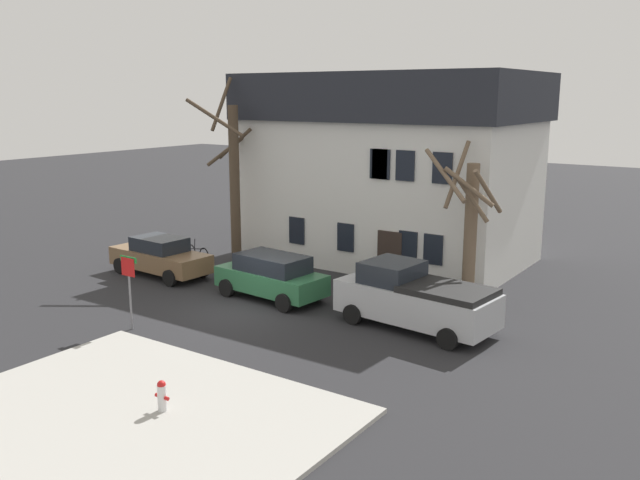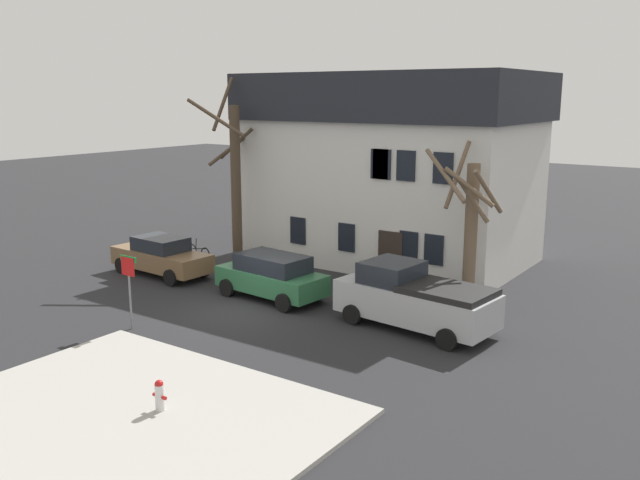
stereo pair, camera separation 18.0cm
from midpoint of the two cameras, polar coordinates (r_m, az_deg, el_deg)
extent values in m
plane|color=#262628|center=(24.11, -6.64, -6.08)|extent=(120.00, 120.00, 0.00)
cube|color=#A8A59E|center=(17.06, -15.86, -14.27)|extent=(9.71, 7.62, 0.12)
cube|color=white|center=(31.43, 6.11, 4.21)|extent=(12.26, 7.29, 6.40)
cube|color=#23262D|center=(31.13, 6.29, 11.94)|extent=(12.76, 7.79, 2.05)
cube|color=#2D231E|center=(27.65, 6.16, -1.42)|extent=(1.10, 0.12, 2.10)
cube|color=black|center=(30.02, -1.71, 0.80)|extent=(0.80, 0.08, 1.20)
cube|color=black|center=(28.59, 2.43, 0.22)|extent=(0.80, 0.08, 1.20)
cube|color=black|center=(27.16, 7.69, -0.52)|extent=(0.80, 0.08, 1.20)
cube|color=black|center=(26.70, 9.79, -0.81)|extent=(0.80, 0.08, 1.20)
cube|color=black|center=(27.31, 5.26, 6.41)|extent=(0.80, 0.08, 1.20)
cube|color=black|center=(27.26, 5.44, 6.40)|extent=(0.80, 0.08, 1.20)
cube|color=black|center=(26.75, 7.47, 6.24)|extent=(0.80, 0.08, 1.20)
cube|color=black|center=(26.07, 10.56, 5.99)|extent=(0.80, 0.08, 1.20)
cylinder|color=#4C3D2D|center=(30.50, -6.95, 4.60)|extent=(0.46, 0.46, 7.08)
cylinder|color=#4C3D2D|center=(31.04, -6.92, 8.11)|extent=(1.35, 1.06, 1.42)
cylinder|color=#4C3D2D|center=(29.11, -8.64, 10.19)|extent=(2.86, 0.56, 1.61)
cylinder|color=#4C3D2D|center=(30.68, -8.05, 11.32)|extent=(0.17, 1.43, 2.35)
cylinder|color=#4C3D2D|center=(31.16, -7.69, 7.47)|extent=(0.92, 1.77, 1.32)
cylinder|color=brown|center=(24.84, 12.82, 0.40)|extent=(0.46, 0.46, 5.16)
cylinder|color=brown|center=(24.85, 11.76, 5.44)|extent=(0.42, 1.47, 2.37)
cylinder|color=brown|center=(24.10, 14.25, 3.97)|extent=(0.67, 1.49, 1.65)
cylinder|color=brown|center=(23.70, 12.71, 4.39)|extent=(1.78, 0.56, 1.37)
cylinder|color=brown|center=(24.00, 12.87, 3.50)|extent=(1.31, 0.56, 1.75)
cylinder|color=brown|center=(23.80, 10.75, 5.41)|extent=(2.19, 1.43, 1.68)
cube|color=brown|center=(29.35, -13.09, -1.58)|extent=(4.85, 2.00, 0.76)
cube|color=#1E232B|center=(29.21, -13.15, -0.31)|extent=(2.27, 1.64, 0.58)
cylinder|color=black|center=(30.20, -16.26, -2.07)|extent=(0.69, 0.26, 0.68)
cylinder|color=black|center=(31.19, -13.70, -1.48)|extent=(0.69, 0.26, 0.68)
cylinder|color=black|center=(27.69, -12.33, -3.13)|extent=(0.69, 0.26, 0.68)
cylinder|color=black|center=(28.78, -9.69, -2.44)|extent=(0.69, 0.26, 0.68)
cube|color=#2D6B42|center=(25.39, -3.94, -3.42)|extent=(4.49, 2.17, 0.77)
cube|color=#1E232B|center=(25.15, -3.82, -1.94)|extent=(2.83, 1.81, 0.62)
cylinder|color=black|center=(25.92, -7.66, -4.01)|extent=(0.70, 0.28, 0.68)
cylinder|color=black|center=(27.10, -4.88, -3.23)|extent=(0.70, 0.28, 0.68)
cylinder|color=black|center=(23.90, -2.85, -5.32)|extent=(0.70, 0.28, 0.68)
cylinder|color=black|center=(25.17, -0.09, -4.40)|extent=(0.70, 0.28, 0.68)
cube|color=#B7BABF|center=(22.35, 8.30, -5.29)|extent=(5.47, 2.59, 1.08)
cube|color=#1E232B|center=(22.60, 6.33, -2.69)|extent=(1.86, 1.98, 0.70)
cube|color=black|center=(21.60, 10.96, -4.23)|extent=(2.93, 2.25, 0.20)
cylinder|color=black|center=(22.67, 2.98, -6.30)|extent=(0.70, 0.29, 0.68)
cylinder|color=black|center=(24.27, 5.98, -5.10)|extent=(0.70, 0.29, 0.68)
cylinder|color=black|center=(20.81, 10.93, -8.24)|extent=(0.70, 0.29, 0.68)
cylinder|color=black|center=(22.54, 13.57, -6.75)|extent=(0.70, 0.29, 0.68)
cylinder|color=silver|center=(16.95, -13.10, -12.85)|extent=(0.22, 0.22, 0.65)
sphere|color=red|center=(16.81, -13.15, -11.79)|extent=(0.21, 0.21, 0.21)
cylinder|color=red|center=(17.05, -13.47, -12.60)|extent=(0.10, 0.09, 0.09)
cylinder|color=red|center=(16.83, -12.72, -12.90)|extent=(0.10, 0.09, 0.09)
cylinder|color=slate|center=(22.78, -15.56, -4.38)|extent=(0.07, 0.07, 2.41)
cube|color=red|center=(22.53, -15.73, -2.19)|extent=(0.60, 0.03, 0.60)
cube|color=#1E8C38|center=(22.50, -15.69, -1.55)|extent=(0.76, 0.02, 0.18)
torus|color=black|center=(31.19, -9.50, -1.27)|extent=(0.71, 0.18, 0.71)
torus|color=black|center=(32.03, -10.57, -0.95)|extent=(0.71, 0.18, 0.71)
cylinder|color=black|center=(31.56, -10.05, -0.72)|extent=(0.99, 0.23, 0.19)
cylinder|color=black|center=(31.67, -10.27, -0.26)|extent=(0.09, 0.05, 0.45)
camera|label=1|loc=(0.09, -89.78, 0.05)|focal=37.85mm
camera|label=2|loc=(0.09, 90.22, -0.05)|focal=37.85mm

